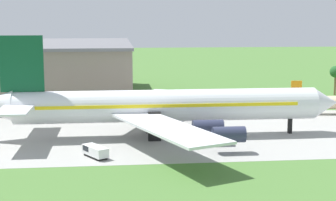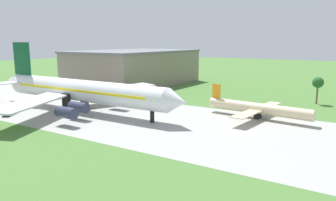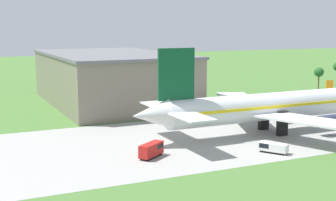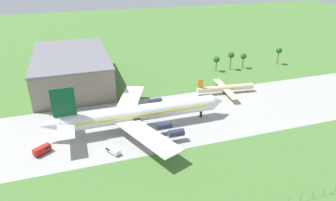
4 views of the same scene
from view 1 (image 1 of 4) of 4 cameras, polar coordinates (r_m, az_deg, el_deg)
jet_airliner at (r=101.00m, az=-0.75°, el=-0.61°), size 72.22×60.15×20.00m
fuel_truck at (r=87.83m, az=-8.13°, el=-5.57°), size 4.66×5.78×1.95m
terminal_building at (r=155.98m, az=-10.98°, el=3.40°), size 36.72×61.20×16.03m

